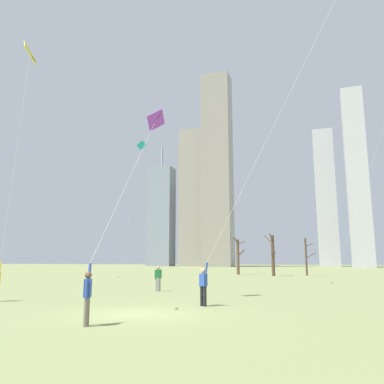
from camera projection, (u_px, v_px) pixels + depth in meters
The scene contains 14 objects.
ground_plane at pixel (140, 314), 14.23m from camera, with size 400.00×400.00×0.00m, color #848E56.
kite_flyer_midfield_right_yellow at pixel (1, 257), 18.21m from camera, with size 5.46×5.08×10.16m.
kite_flyer_foreground_right_blue at pixel (247, 192), 16.51m from camera, with size 8.88×2.08×16.51m.
kite_flyer_midfield_left_purple at pixel (109, 239), 13.61m from camera, with size 1.73×8.51×10.03m.
bystander_strolling_midfield at pixel (158, 277), 25.09m from camera, with size 0.38×0.39×1.62m.
distant_kite_drifting_left_teal at pixel (140, 153), 49.01m from camera, with size 2.64×1.57×17.17m.
bare_tree_far_right_edge at pixel (273, 254), 50.78m from camera, with size 1.53×3.19×5.49m.
bare_tree_rightmost at pixel (306, 256), 52.61m from camera, with size 1.60×2.22×5.06m.
bare_tree_left_of_center at pixel (238, 255), 56.66m from camera, with size 1.85×3.34×5.49m.
skyline_mid_tower_left at pixel (357, 175), 121.38m from camera, with size 6.42×5.32×57.26m.
skyline_wide_slab at pixel (161, 216), 152.48m from camera, with size 9.76×6.69×47.96m.
skyline_short_annex at pixel (326, 198), 141.99m from camera, with size 7.08×10.15×50.00m.
skyline_tall_tower at pixel (196, 197), 150.94m from camera, with size 11.04×10.03×53.27m.
skyline_mid_tower_right at pixel (217, 168), 135.76m from camera, with size 10.04×7.18×68.79m.
Camera 1 is at (6.53, -13.43, 1.93)m, focal length 36.03 mm.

